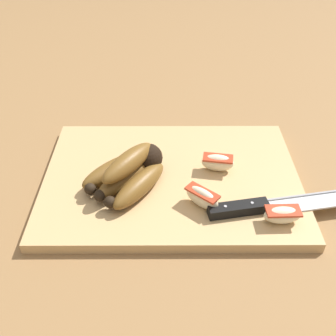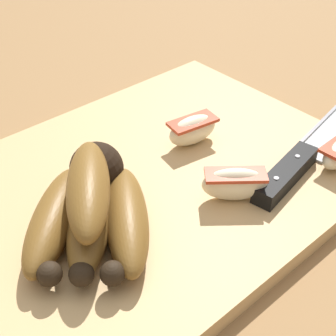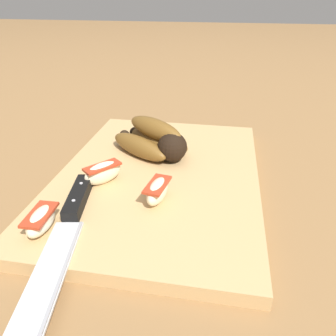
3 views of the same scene
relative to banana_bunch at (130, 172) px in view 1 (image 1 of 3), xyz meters
The scene contains 7 objects.
ground_plane 0.10m from the banana_bunch, 161.69° to the right, with size 6.00×6.00×0.00m, color olive.
cutting_board 0.08m from the banana_bunch, 164.60° to the right, with size 0.46×0.33×0.02m, color tan.
banana_bunch is the anchor object (origin of this frame).
chefs_knife 0.24m from the banana_bunch, 163.85° to the left, with size 0.28×0.08×0.02m.
apple_wedge_near 0.14m from the banana_bunch, 154.57° to the left, with size 0.06×0.06×0.04m.
apple_wedge_middle 0.16m from the banana_bunch, 167.22° to the right, with size 0.06×0.03×0.03m.
apple_wedge_far 0.27m from the banana_bunch, 158.93° to the left, with size 0.06×0.03×0.03m.
Camera 1 is at (0.02, 0.56, 0.49)m, focal length 42.47 mm.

